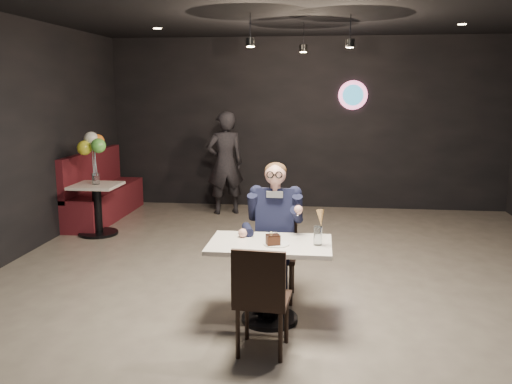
# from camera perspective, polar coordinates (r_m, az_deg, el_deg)

# --- Properties ---
(floor) EXTENTS (9.00, 9.00, 0.00)m
(floor) POSITION_cam_1_polar(r_m,az_deg,el_deg) (5.60, 3.60, -11.34)
(floor) COLOR gray
(floor) RESTS_ON ground
(wall_sign) EXTENTS (0.50, 0.06, 0.50)m
(wall_sign) POSITION_cam_1_polar(r_m,az_deg,el_deg) (9.66, 10.17, 10.01)
(wall_sign) COLOR pink
(wall_sign) RESTS_ON floor
(pendant_lights) EXTENTS (1.40, 1.20, 0.36)m
(pendant_lights) POSITION_cam_1_polar(r_m,az_deg,el_deg) (7.22, 4.87, 16.91)
(pendant_lights) COLOR black
(pendant_lights) RESTS_ON floor
(main_table) EXTENTS (1.10, 0.70, 0.75)m
(main_table) POSITION_cam_1_polar(r_m,az_deg,el_deg) (5.01, 1.47, -9.44)
(main_table) COLOR white
(main_table) RESTS_ON floor
(chair_far) EXTENTS (0.42, 0.46, 0.92)m
(chair_far) POSITION_cam_1_polar(r_m,az_deg,el_deg) (5.50, 2.03, -6.64)
(chair_far) COLOR black
(chair_far) RESTS_ON floor
(chair_near) EXTENTS (0.45, 0.49, 0.92)m
(chair_near) POSITION_cam_1_polar(r_m,az_deg,el_deg) (4.44, 0.74, -11.01)
(chair_near) COLOR black
(chair_near) RESTS_ON floor
(seated_man) EXTENTS (0.60, 0.80, 1.44)m
(seated_man) POSITION_cam_1_polar(r_m,az_deg,el_deg) (5.43, 2.04, -4.02)
(seated_man) COLOR black
(seated_man) RESTS_ON floor
(dessert_plate) EXTENTS (0.23, 0.23, 0.01)m
(dessert_plate) POSITION_cam_1_polar(r_m,az_deg,el_deg) (4.82, 2.17, -5.50)
(dessert_plate) COLOR white
(dessert_plate) RESTS_ON main_table
(cake_slice) EXTENTS (0.14, 0.13, 0.08)m
(cake_slice) POSITION_cam_1_polar(r_m,az_deg,el_deg) (4.78, 1.80, -5.07)
(cake_slice) COLOR black
(cake_slice) RESTS_ON dessert_plate
(mint_leaf) EXTENTS (0.06, 0.04, 0.01)m
(mint_leaf) POSITION_cam_1_polar(r_m,az_deg,el_deg) (4.75, 1.88, -4.67)
(mint_leaf) COLOR green
(mint_leaf) RESTS_ON cake_slice
(sundae_glass) EXTENTS (0.07, 0.07, 0.17)m
(sundae_glass) POSITION_cam_1_polar(r_m,az_deg,el_deg) (4.82, 6.53, -4.59)
(sundae_glass) COLOR silver
(sundae_glass) RESTS_ON main_table
(wafer_cone) EXTENTS (0.09, 0.09, 0.15)m
(wafer_cone) POSITION_cam_1_polar(r_m,az_deg,el_deg) (4.75, 6.83, -2.73)
(wafer_cone) COLOR tan
(wafer_cone) RESTS_ON sundae_glass
(booth_bench) EXTENTS (0.55, 2.21, 1.11)m
(booth_bench) POSITION_cam_1_polar(r_m,az_deg,el_deg) (9.22, -15.70, 0.70)
(booth_bench) COLOR #490F1A
(booth_bench) RESTS_ON floor
(side_table) EXTENTS (0.65, 0.65, 0.81)m
(side_table) POSITION_cam_1_polar(r_m,az_deg,el_deg) (8.23, -16.36, -1.58)
(side_table) COLOR white
(side_table) RESTS_ON floor
(balloon_vase) EXTENTS (0.11, 0.11, 0.16)m
(balloon_vase) POSITION_cam_1_polar(r_m,az_deg,el_deg) (8.15, -16.52, 1.35)
(balloon_vase) COLOR silver
(balloon_vase) RESTS_ON side_table
(balloon_bunch) EXTENTS (0.38, 0.38, 0.63)m
(balloon_bunch) POSITION_cam_1_polar(r_m,az_deg,el_deg) (8.10, -16.67, 4.02)
(balloon_bunch) COLOR yellow
(balloon_bunch) RESTS_ON balloon_vase
(passerby) EXTENTS (0.75, 0.64, 1.74)m
(passerby) POSITION_cam_1_polar(r_m,az_deg,el_deg) (9.19, -3.26, 3.06)
(passerby) COLOR black
(passerby) RESTS_ON floor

